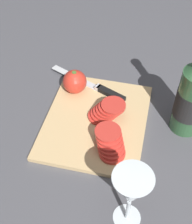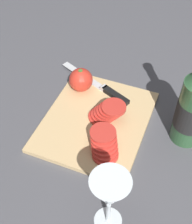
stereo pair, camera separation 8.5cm
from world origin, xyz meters
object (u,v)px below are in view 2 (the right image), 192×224
object	(u,v)px
knife	(108,91)
tomato_slice_stack_far	(104,144)
wine_glass	(110,195)
tomato_slice_stack_near	(107,112)
whole_tomato	(81,80)

from	to	relation	value
knife	tomato_slice_stack_far	distance (m)	0.22
wine_glass	tomato_slice_stack_far	xyz separation A→B (m)	(-0.17, -0.07, -0.08)
knife	tomato_slice_stack_near	world-z (taller)	tomato_slice_stack_near
tomato_slice_stack_near	tomato_slice_stack_far	xyz separation A→B (m)	(0.10, 0.03, 0.00)
whole_tomato	tomato_slice_stack_near	bearing A→B (deg)	53.60
whole_tomato	tomato_slice_stack_far	bearing A→B (deg)	37.56
whole_tomato	tomato_slice_stack_near	size ratio (longest dim) A/B	0.71
wine_glass	knife	distance (m)	0.41
wine_glass	knife	world-z (taller)	wine_glass
tomato_slice_stack_near	tomato_slice_stack_far	bearing A→B (deg)	16.46
whole_tomato	knife	distance (m)	0.09
tomato_slice_stack_near	tomato_slice_stack_far	world-z (taller)	same
wine_glass	whole_tomato	distance (m)	0.42
wine_glass	tomato_slice_stack_far	bearing A→B (deg)	-156.54
whole_tomato	tomato_slice_stack_near	distance (m)	0.14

